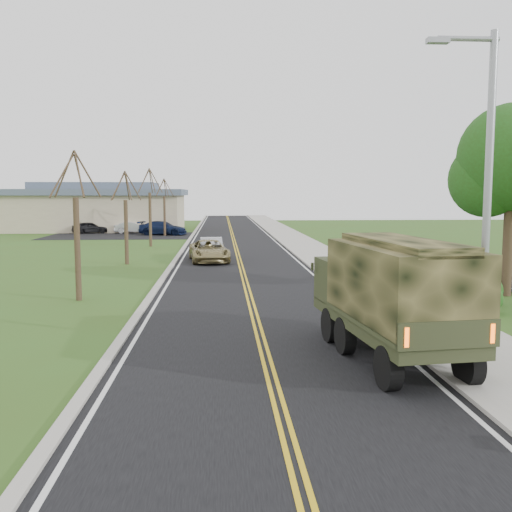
{
  "coord_description": "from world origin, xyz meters",
  "views": [
    {
      "loc": [
        -1.16,
        -13.4,
        4.35
      ],
      "look_at": [
        0.26,
        9.8,
        1.8
      ],
      "focal_mm": 40.0,
      "sensor_mm": 36.0,
      "label": 1
    }
  ],
  "objects": [
    {
      "name": "curb_left",
      "position": [
        -4.15,
        40.0,
        0.05
      ],
      "size": [
        0.3,
        120.0,
        0.1
      ],
      "primitive_type": "cube",
      "color": "#9E998E",
      "rests_on": "ground"
    },
    {
      "name": "road",
      "position": [
        0.0,
        40.0,
        0.01
      ],
      "size": [
        8.0,
        120.0,
        0.01
      ],
      "primitive_type": "cube",
      "color": "black",
      "rests_on": "ground"
    },
    {
      "name": "pickup_navy",
      "position": [
        9.41,
        12.06,
        0.81
      ],
      "size": [
        5.86,
        4.99,
        1.61
      ],
      "primitive_type": "imported",
      "rotation": [
        0.0,
        0.0,
        0.97
      ],
      "color": "#0D1A32",
      "rests_on": "ground"
    },
    {
      "name": "sedan_silver",
      "position": [
        -1.84,
        25.03,
        0.69
      ],
      "size": [
        1.69,
        4.28,
        1.39
      ],
      "primitive_type": "imported",
      "rotation": [
        0.0,
        0.0,
        0.05
      ],
      "color": "silver",
      "rests_on": "ground"
    },
    {
      "name": "leafy_tree",
      "position": [
        11.0,
        10.01,
        5.49
      ],
      "size": [
        4.83,
        4.5,
        8.1
      ],
      "color": "#38281C",
      "rests_on": "ground"
    },
    {
      "name": "lot_car_navy",
      "position": [
        -7.31,
        47.05,
        0.74
      ],
      "size": [
        5.39,
        3.09,
        1.47
      ],
      "primitive_type": "imported",
      "rotation": [
        0.0,
        0.0,
        1.36
      ],
      "color": "#0F1A39",
      "rests_on": "ground"
    },
    {
      "name": "suv_champagne",
      "position": [
        -1.95,
        22.97,
        0.7
      ],
      "size": [
        2.88,
        5.26,
        1.4
      ],
      "primitive_type": "imported",
      "rotation": [
        0.0,
        0.0,
        0.12
      ],
      "color": "#8F8150",
      "rests_on": "ground"
    },
    {
      "name": "ground",
      "position": [
        0.0,
        0.0,
        0.0
      ],
      "size": [
        160.0,
        160.0,
        0.0
      ],
      "primitive_type": "plane",
      "color": "#37521B",
      "rests_on": "ground"
    },
    {
      "name": "bare_tree_c",
      "position": [
        -7.0,
        34.0,
        2.78
      ],
      "size": [
        2.04,
        2.39,
        6.42
      ],
      "color": "#38281C",
      "rests_on": "ground"
    },
    {
      "name": "lot_car_dark",
      "position": [
        -15.55,
        50.0,
        0.65
      ],
      "size": [
        4.11,
        2.74,
        1.3
      ],
      "primitive_type": "imported",
      "rotation": [
        0.0,
        0.0,
        1.92
      ],
      "color": "black",
      "rests_on": "ground"
    },
    {
      "name": "lot_car_silver",
      "position": [
        -10.96,
        50.0,
        0.64
      ],
      "size": [
        4.01,
        1.78,
        1.28
      ],
      "primitive_type": "imported",
      "rotation": [
        0.0,
        0.0,
        1.68
      ],
      "color": "#B4B5B9",
      "rests_on": "ground"
    },
    {
      "name": "bare_tree_a",
      "position": [
        -7.0,
        10.0,
        2.63
      ],
      "size": [
        1.93,
        2.26,
        6.08
      ],
      "color": "#38281C",
      "rests_on": "ground"
    },
    {
      "name": "bare_tree_d",
      "position": [
        -7.0,
        46.0,
        2.55
      ],
      "size": [
        1.88,
        2.2,
        5.91
      ],
      "color": "#38281C",
      "rests_on": "ground"
    },
    {
      "name": "curb_right",
      "position": [
        4.15,
        40.0,
        0.06
      ],
      "size": [
        0.3,
        120.0,
        0.12
      ],
      "primitive_type": "cube",
      "color": "#9E998E",
      "rests_on": "ground"
    },
    {
      "name": "commercial_building",
      "position": [
        -15.98,
        55.97,
        2.69
      ],
      "size": [
        25.5,
        21.5,
        5.65
      ],
      "color": "tan",
      "rests_on": "ground"
    },
    {
      "name": "sidewalk_right",
      "position": [
        5.9,
        40.0,
        0.05
      ],
      "size": [
        3.2,
        120.0,
        0.1
      ],
      "primitive_type": "cube",
      "color": "#9E998E",
      "rests_on": "ground"
    },
    {
      "name": "military_truck",
      "position": [
        3.22,
        0.94,
        1.85
      ],
      "size": [
        2.96,
        6.69,
        3.23
      ],
      "rotation": [
        0.0,
        0.0,
        0.11
      ],
      "color": "black",
      "rests_on": "ground"
    },
    {
      "name": "bare_tree_b",
      "position": [
        -7.0,
        22.0,
        2.48
      ],
      "size": [
        1.83,
        2.14,
        5.73
      ],
      "color": "#38281C",
      "rests_on": "ground"
    },
    {
      "name": "street_light",
      "position": [
        4.9,
        -0.5,
        4.43
      ],
      "size": [
        1.65,
        0.22,
        8.0
      ],
      "color": "gray",
      "rests_on": "ground"
    }
  ]
}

